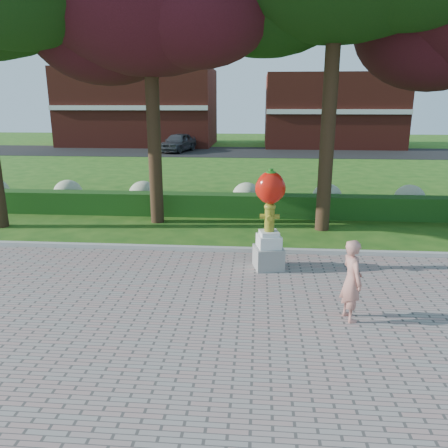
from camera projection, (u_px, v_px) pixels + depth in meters
name	position (u px, v px, depth m)	size (l,w,h in m)	color
ground	(187.00, 299.00, 9.09)	(100.00, 100.00, 0.00)	#1E5014
walkway	(134.00, 442.00, 5.24)	(40.00, 14.00, 0.04)	gray
curb	(205.00, 249.00, 11.95)	(40.00, 0.18, 0.15)	#ADADA5
lawn_hedge	(218.00, 205.00, 15.70)	(24.00, 0.70, 0.80)	#184012
hydrangea_row	(236.00, 195.00, 16.57)	(20.10, 1.10, 0.99)	#A8AF86
street	(242.00, 152.00, 35.96)	(50.00, 8.00, 0.02)	black
building_left	(140.00, 107.00, 41.55)	(14.00, 8.00, 7.00)	maroon
building_right	(331.00, 111.00, 40.26)	(12.00, 8.00, 6.40)	maroon
hydrant_sculpture	(270.00, 217.00, 10.37)	(0.79, 0.79, 2.45)	gray
woman	(352.00, 280.00, 7.99)	(0.56, 0.37, 1.55)	tan
parked_car	(178.00, 142.00, 35.92)	(1.80, 4.48, 1.53)	#3E4045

